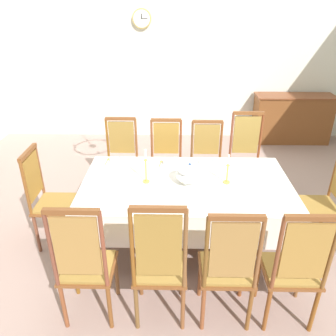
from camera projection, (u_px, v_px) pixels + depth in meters
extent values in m
cube|color=#A68981|center=(184.00, 239.00, 3.93)|extent=(7.08, 6.55, 0.04)
cube|color=silver|center=(182.00, 42.00, 6.06)|extent=(7.08, 0.08, 3.56)
cylinder|color=brown|center=(86.00, 244.00, 3.25)|extent=(0.07, 0.07, 0.75)
cylinder|color=brown|center=(289.00, 247.00, 3.21)|extent=(0.07, 0.07, 0.75)
cylinder|color=brown|center=(105.00, 190.00, 4.16)|extent=(0.07, 0.07, 0.75)
cylinder|color=brown|center=(264.00, 192.00, 4.12)|extent=(0.07, 0.07, 0.75)
cube|color=brown|center=(186.00, 189.00, 3.53)|extent=(2.04, 1.10, 0.08)
cube|color=brown|center=(186.00, 184.00, 3.51)|extent=(2.16, 1.22, 0.03)
cube|color=white|center=(186.00, 183.00, 3.50)|extent=(2.18, 1.24, 0.00)
cube|color=white|center=(188.00, 233.00, 3.04)|extent=(2.18, 0.00, 0.35)
cube|color=white|center=(184.00, 171.00, 4.13)|extent=(2.18, 0.00, 0.35)
cube|color=white|center=(85.00, 196.00, 3.60)|extent=(0.00, 1.24, 0.35)
cube|color=white|center=(288.00, 198.00, 3.56)|extent=(0.00, 1.24, 0.35)
cylinder|color=brown|center=(75.00, 274.00, 3.08)|extent=(0.04, 0.04, 0.47)
cylinder|color=brown|center=(117.00, 275.00, 3.07)|extent=(0.04, 0.04, 0.47)
cylinder|color=brown|center=(64.00, 306.00, 2.76)|extent=(0.04, 0.04, 0.47)
cylinder|color=brown|center=(110.00, 307.00, 2.75)|extent=(0.04, 0.04, 0.47)
cube|color=brown|center=(88.00, 268.00, 2.80)|extent=(0.44, 0.42, 0.03)
cube|color=olive|center=(88.00, 266.00, 2.79)|extent=(0.40, 0.38, 0.02)
cylinder|color=brown|center=(51.00, 250.00, 2.47)|extent=(0.03, 0.03, 0.69)
cylinder|color=brown|center=(104.00, 251.00, 2.47)|extent=(0.03, 0.03, 0.69)
cube|color=#A2773D|center=(77.00, 247.00, 2.45)|extent=(0.34, 0.02, 0.53)
cube|color=brown|center=(71.00, 211.00, 2.31)|extent=(0.40, 0.04, 0.04)
cylinder|color=brown|center=(135.00, 189.00, 4.44)|extent=(0.04, 0.04, 0.47)
cylinder|color=brown|center=(106.00, 189.00, 4.45)|extent=(0.04, 0.04, 0.47)
cylinder|color=brown|center=(137.00, 176.00, 4.77)|extent=(0.04, 0.04, 0.47)
cylinder|color=brown|center=(111.00, 176.00, 4.77)|extent=(0.04, 0.04, 0.47)
cube|color=brown|center=(121.00, 166.00, 4.49)|extent=(0.44, 0.42, 0.03)
cube|color=olive|center=(121.00, 164.00, 4.48)|extent=(0.40, 0.38, 0.02)
cylinder|color=brown|center=(136.00, 140.00, 4.52)|extent=(0.03, 0.03, 0.59)
cylinder|color=brown|center=(107.00, 139.00, 4.53)|extent=(0.03, 0.03, 0.59)
cube|color=olive|center=(122.00, 137.00, 4.51)|extent=(0.34, 0.02, 0.45)
cube|color=brown|center=(120.00, 119.00, 4.39)|extent=(0.40, 0.04, 0.04)
cylinder|color=brown|center=(141.00, 275.00, 3.07)|extent=(0.04, 0.04, 0.47)
cylinder|color=brown|center=(182.00, 276.00, 3.06)|extent=(0.04, 0.04, 0.47)
cylinder|color=brown|center=(137.00, 308.00, 2.75)|extent=(0.04, 0.04, 0.47)
cylinder|color=brown|center=(183.00, 308.00, 2.74)|extent=(0.04, 0.04, 0.47)
cube|color=brown|center=(160.00, 269.00, 2.79)|extent=(0.44, 0.42, 0.03)
cube|color=olive|center=(160.00, 267.00, 2.78)|extent=(0.40, 0.38, 0.02)
cylinder|color=brown|center=(132.00, 250.00, 2.46)|extent=(0.03, 0.03, 0.72)
cylinder|color=brown|center=(185.00, 250.00, 2.45)|extent=(0.03, 0.03, 0.72)
cube|color=olive|center=(159.00, 246.00, 2.44)|extent=(0.34, 0.02, 0.55)
cube|color=brown|center=(158.00, 209.00, 2.29)|extent=(0.40, 0.04, 0.04)
cylinder|color=brown|center=(180.00, 189.00, 4.43)|extent=(0.04, 0.04, 0.47)
cylinder|color=brown|center=(151.00, 189.00, 4.44)|extent=(0.04, 0.04, 0.47)
cylinder|color=brown|center=(180.00, 176.00, 4.75)|extent=(0.04, 0.04, 0.47)
cylinder|color=brown|center=(153.00, 176.00, 4.76)|extent=(0.04, 0.04, 0.47)
cube|color=brown|center=(166.00, 166.00, 4.48)|extent=(0.44, 0.42, 0.03)
cube|color=olive|center=(166.00, 165.00, 4.47)|extent=(0.40, 0.38, 0.02)
cylinder|color=brown|center=(181.00, 140.00, 4.51)|extent=(0.03, 0.03, 0.57)
cylinder|color=brown|center=(152.00, 140.00, 4.52)|extent=(0.03, 0.03, 0.57)
cube|color=olive|center=(166.00, 138.00, 4.50)|extent=(0.34, 0.02, 0.44)
cube|color=brown|center=(166.00, 120.00, 4.39)|extent=(0.40, 0.04, 0.04)
cylinder|color=brown|center=(200.00, 276.00, 3.06)|extent=(0.04, 0.04, 0.47)
cylinder|color=brown|center=(242.00, 277.00, 3.05)|extent=(0.04, 0.04, 0.47)
cylinder|color=brown|center=(203.00, 309.00, 2.74)|extent=(0.04, 0.04, 0.47)
cylinder|color=brown|center=(250.00, 309.00, 2.73)|extent=(0.04, 0.04, 0.47)
cube|color=brown|center=(226.00, 270.00, 2.78)|extent=(0.44, 0.42, 0.03)
cube|color=olive|center=(226.00, 268.00, 2.77)|extent=(0.40, 0.38, 0.02)
cylinder|color=brown|center=(206.00, 254.00, 2.46)|extent=(0.03, 0.03, 0.66)
cylinder|color=brown|center=(259.00, 255.00, 2.45)|extent=(0.03, 0.03, 0.66)
cube|color=olive|center=(233.00, 251.00, 2.44)|extent=(0.34, 0.02, 0.50)
cube|color=brown|center=(237.00, 217.00, 2.31)|extent=(0.40, 0.04, 0.04)
cylinder|color=brown|center=(221.00, 190.00, 4.42)|extent=(0.04, 0.04, 0.47)
cylinder|color=brown|center=(192.00, 190.00, 4.43)|extent=(0.04, 0.04, 0.47)
cylinder|color=brown|center=(218.00, 177.00, 4.75)|extent=(0.04, 0.04, 0.47)
cylinder|color=brown|center=(191.00, 177.00, 4.75)|extent=(0.04, 0.04, 0.47)
cube|color=brown|center=(207.00, 167.00, 4.48)|extent=(0.44, 0.42, 0.03)
cube|color=olive|center=(207.00, 165.00, 4.46)|extent=(0.40, 0.38, 0.02)
cylinder|color=brown|center=(221.00, 141.00, 4.51)|extent=(0.03, 0.03, 0.56)
cylinder|color=brown|center=(192.00, 141.00, 4.52)|extent=(0.03, 0.03, 0.56)
cube|color=olive|center=(207.00, 139.00, 4.50)|extent=(0.34, 0.02, 0.42)
cube|color=brown|center=(208.00, 122.00, 4.39)|extent=(0.40, 0.04, 0.04)
cylinder|color=brown|center=(257.00, 277.00, 3.05)|extent=(0.04, 0.04, 0.47)
cylinder|color=brown|center=(299.00, 277.00, 3.04)|extent=(0.04, 0.04, 0.47)
cylinder|color=brown|center=(267.00, 310.00, 2.73)|extent=(0.04, 0.04, 0.47)
cylinder|color=brown|center=(314.00, 310.00, 2.72)|extent=(0.04, 0.04, 0.47)
cube|color=brown|center=(289.00, 271.00, 2.77)|extent=(0.44, 0.42, 0.03)
cube|color=olive|center=(289.00, 269.00, 2.76)|extent=(0.40, 0.38, 0.02)
cylinder|color=brown|center=(278.00, 255.00, 2.45)|extent=(0.03, 0.03, 0.66)
cylinder|color=brown|center=(331.00, 255.00, 2.44)|extent=(0.03, 0.03, 0.66)
cube|color=olive|center=(305.00, 251.00, 2.43)|extent=(0.34, 0.02, 0.50)
cube|color=brown|center=(313.00, 218.00, 2.30)|extent=(0.40, 0.04, 0.04)
cylinder|color=brown|center=(261.00, 190.00, 4.42)|extent=(0.04, 0.04, 0.47)
cylinder|color=brown|center=(232.00, 190.00, 4.42)|extent=(0.04, 0.04, 0.47)
cylinder|color=brown|center=(255.00, 177.00, 4.74)|extent=(0.04, 0.04, 0.47)
cylinder|color=brown|center=(228.00, 177.00, 4.74)|extent=(0.04, 0.04, 0.47)
cube|color=brown|center=(246.00, 167.00, 4.47)|extent=(0.44, 0.42, 0.03)
cube|color=olive|center=(246.00, 166.00, 4.45)|extent=(0.40, 0.38, 0.02)
cylinder|color=brown|center=(261.00, 137.00, 4.47)|extent=(0.03, 0.03, 0.68)
cylinder|color=brown|center=(231.00, 137.00, 4.48)|extent=(0.03, 0.03, 0.68)
cube|color=olive|center=(246.00, 135.00, 4.46)|extent=(0.34, 0.02, 0.51)
cube|color=brown|center=(249.00, 113.00, 4.32)|extent=(0.40, 0.04, 0.04)
cylinder|color=brown|center=(79.00, 214.00, 3.94)|extent=(0.04, 0.04, 0.47)
cylinder|color=brown|center=(70.00, 234.00, 3.60)|extent=(0.04, 0.04, 0.47)
cylinder|color=brown|center=(49.00, 213.00, 3.94)|extent=(0.04, 0.04, 0.47)
cylinder|color=brown|center=(37.00, 234.00, 3.61)|extent=(0.04, 0.04, 0.47)
cube|color=brown|center=(56.00, 205.00, 3.66)|extent=(0.42, 0.44, 0.03)
cube|color=olive|center=(55.00, 203.00, 3.65)|extent=(0.38, 0.40, 0.02)
cylinder|color=brown|center=(40.00, 170.00, 3.69)|extent=(0.03, 0.03, 0.61)
cylinder|color=brown|center=(26.00, 188.00, 3.34)|extent=(0.03, 0.03, 0.61)
cube|color=olive|center=(33.00, 176.00, 3.50)|extent=(0.02, 0.34, 0.47)
cube|color=brown|center=(27.00, 152.00, 3.38)|extent=(0.04, 0.40, 0.04)
cylinder|color=brown|center=(302.00, 237.00, 3.56)|extent=(0.04, 0.04, 0.47)
cylinder|color=brown|center=(291.00, 216.00, 3.89)|extent=(0.04, 0.04, 0.47)
cylinder|color=brown|center=(336.00, 237.00, 3.55)|extent=(0.04, 0.04, 0.47)
cylinder|color=brown|center=(322.00, 216.00, 3.89)|extent=(0.04, 0.04, 0.47)
cube|color=brown|center=(317.00, 208.00, 3.61)|extent=(0.42, 0.44, 0.03)
cube|color=olive|center=(318.00, 206.00, 3.60)|extent=(0.38, 0.40, 0.02)
cylinder|color=brown|center=(334.00, 173.00, 3.64)|extent=(0.03, 0.03, 0.61)
cylinder|color=white|center=(189.00, 182.00, 3.49)|extent=(0.16, 0.16, 0.02)
ellipsoid|color=white|center=(189.00, 175.00, 3.46)|extent=(0.29, 0.29, 0.13)
ellipsoid|color=white|center=(190.00, 169.00, 3.43)|extent=(0.26, 0.26, 0.10)
sphere|color=#304F82|center=(190.00, 164.00, 3.40)|extent=(0.03, 0.03, 0.03)
cylinder|color=gold|center=(146.00, 181.00, 3.50)|extent=(0.07, 0.07, 0.02)
cylinder|color=gold|center=(146.00, 171.00, 3.44)|extent=(0.02, 0.02, 0.24)
cone|color=gold|center=(146.00, 159.00, 3.39)|extent=(0.04, 0.04, 0.02)
cylinder|color=silver|center=(145.00, 154.00, 3.36)|extent=(0.02, 0.02, 0.10)
cylinder|color=gold|center=(227.00, 182.00, 3.49)|extent=(0.07, 0.07, 0.02)
cylinder|color=gold|center=(227.00, 173.00, 3.44)|extent=(0.02, 0.02, 0.19)
cone|color=gold|center=(228.00, 165.00, 3.39)|extent=(0.04, 0.04, 0.02)
cylinder|color=silver|center=(229.00, 159.00, 3.37)|extent=(0.02, 0.02, 0.10)
cylinder|color=white|center=(116.00, 160.00, 3.94)|extent=(0.15, 0.15, 0.03)
cylinder|color=white|center=(116.00, 160.00, 3.94)|extent=(0.12, 0.12, 0.02)
torus|color=#304F82|center=(116.00, 159.00, 3.94)|extent=(0.14, 0.14, 0.01)
cylinder|color=white|center=(171.00, 162.00, 3.89)|extent=(0.18, 0.18, 0.03)
cylinder|color=white|center=(171.00, 162.00, 3.89)|extent=(0.15, 0.15, 0.02)
torus|color=#304F82|center=(171.00, 161.00, 3.88)|extent=(0.17, 0.17, 0.01)
cylinder|color=white|center=(206.00, 162.00, 3.90)|extent=(0.16, 0.16, 0.04)
cylinder|color=white|center=(206.00, 161.00, 3.90)|extent=(0.13, 0.13, 0.03)
torus|color=#304F82|center=(206.00, 160.00, 3.89)|extent=(0.16, 0.16, 0.01)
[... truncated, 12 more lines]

